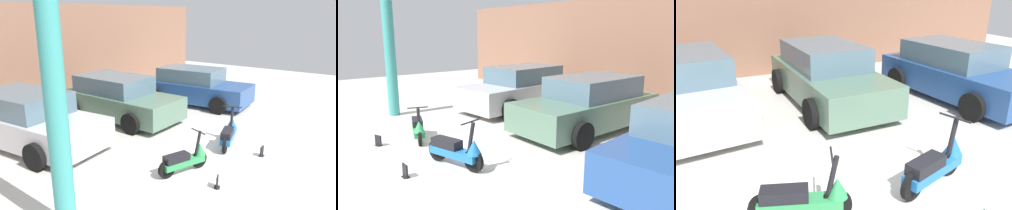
{
  "view_description": "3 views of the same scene",
  "coord_description": "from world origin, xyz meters",
  "views": [
    {
      "loc": [
        -7.04,
        -3.02,
        3.51
      ],
      "look_at": [
        0.26,
        2.38,
        0.97
      ],
      "focal_mm": 35.0,
      "sensor_mm": 36.0,
      "label": 1
    },
    {
      "loc": [
        6.19,
        -2.39,
        2.65
      ],
      "look_at": [
        0.33,
        2.22,
        0.98
      ],
      "focal_mm": 35.0,
      "sensor_mm": 36.0,
      "label": 2
    },
    {
      "loc": [
        -2.34,
        -2.64,
        2.9
      ],
      "look_at": [
        0.21,
        2.78,
        0.66
      ],
      "focal_mm": 35.0,
      "sensor_mm": 36.0,
      "label": 3
    }
  ],
  "objects": [
    {
      "name": "ground_plane",
      "position": [
        0.0,
        0.0,
        0.0
      ],
      "size": [
        28.0,
        28.0,
        0.0
      ],
      "primitive_type": "plane",
      "color": "silver"
    },
    {
      "name": "wall_back",
      "position": [
        0.0,
        8.15,
        1.95
      ],
      "size": [
        19.6,
        0.12,
        3.89
      ],
      "primitive_type": "cube",
      "color": "#845B47",
      "rests_on": "ground_plane"
    },
    {
      "name": "scooter_front_left",
      "position": [
        -1.31,
        0.72,
        0.33
      ],
      "size": [
        1.28,
        0.66,
        0.93
      ],
      "rotation": [
        0.0,
        0.0,
        -0.34
      ],
      "color": "black",
      "rests_on": "ground_plane"
    },
    {
      "name": "scooter_front_right",
      "position": [
        0.74,
        0.65,
        0.36
      ],
      "size": [
        1.41,
        0.68,
        1.01
      ],
      "rotation": [
        0.0,
        0.0,
        0.29
      ],
      "color": "black",
      "rests_on": "ground_plane"
    },
    {
      "name": "car_rear_left",
      "position": [
        -2.49,
        5.06,
        0.71
      ],
      "size": [
        2.45,
        4.53,
        1.48
      ],
      "rotation": [
        0.0,
        0.0,
        -1.47
      ],
      "color": "#B7B7BC",
      "rests_on": "ground_plane"
    },
    {
      "name": "car_rear_center",
      "position": [
        0.69,
        4.81,
        0.7
      ],
      "size": [
        2.12,
        4.34,
        1.47
      ],
      "rotation": [
        0.0,
        0.0,
        -1.56
      ],
      "color": "#51705B",
      "rests_on": "ground_plane"
    },
    {
      "name": "placard_near_left_scooter",
      "position": [
        -1.51,
        -0.21,
        0.11
      ],
      "size": [
        0.2,
        0.17,
        0.26
      ],
      "rotation": [
        0.0,
        0.0,
        0.38
      ],
      "color": "black",
      "rests_on": "ground_plane"
    },
    {
      "name": "placard_near_right_scooter",
      "position": [
        0.57,
        -0.37,
        0.11
      ],
      "size": [
        0.2,
        0.12,
        0.26
      ],
      "rotation": [
        0.0,
        0.0,
        0.03
      ],
      "color": "black",
      "rests_on": "ground_plane"
    },
    {
      "name": "support_column_side",
      "position": [
        -4.24,
        1.16,
        1.95
      ],
      "size": [
        0.34,
        0.34,
        3.89
      ],
      "primitive_type": "cylinder",
      "color": "teal",
      "rests_on": "ground_plane"
    }
  ]
}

